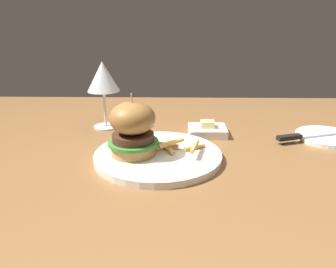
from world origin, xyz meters
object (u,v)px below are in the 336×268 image
Objects in this scene: main_plate at (158,156)px; burger_sandwich at (133,129)px; bread_plate at (327,137)px; butter_dish at (207,130)px; wine_glass at (103,78)px; table_knife at (310,136)px.

burger_sandwich is (-0.05, -0.01, 0.06)m from main_plate.
main_plate is 1.79× the size of bread_plate.
main_plate is at bearing -127.74° from butter_dish.
main_plate is 0.19m from butter_dish.
main_plate reaches higher than bread_plate.
wine_glass is at bearing 126.20° from main_plate.
burger_sandwich reaches higher than butter_dish.
main_plate is 0.37m from table_knife.
burger_sandwich is 0.42m from table_knife.
burger_sandwich is 0.73× the size of wine_glass.
burger_sandwich is at bearing -163.66° from bread_plate.
table_knife reaches higher than bread_plate.
burger_sandwich is 0.86× the size of bread_plate.
burger_sandwich reaches higher than main_plate.
burger_sandwich is at bearing -136.59° from butter_dish.
wine_glass is at bearing 168.52° from butter_dish.
butter_dish is at bearing -11.48° from wine_glass.
table_knife is at bearing -9.26° from butter_dish.
bread_plate is at bearing 16.34° from burger_sandwich.
butter_dish is at bearing 175.36° from bread_plate.
table_knife is at bearing 17.23° from main_plate.
table_knife is at bearing -161.93° from bread_plate.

